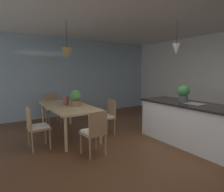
% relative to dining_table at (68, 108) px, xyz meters
% --- Properties ---
extents(ground_plane, '(10.00, 8.40, 0.04)m').
position_rel_dining_table_xyz_m(ground_plane, '(1.97, 1.00, -0.70)').
color(ground_plane, brown).
extents(ceiling_slab, '(10.00, 8.40, 0.12)m').
position_rel_dining_table_xyz_m(ceiling_slab, '(1.97, 1.00, 2.08)').
color(ceiling_slab, white).
extents(window_wall_left_glazing, '(0.06, 8.40, 2.70)m').
position_rel_dining_table_xyz_m(window_wall_left_glazing, '(-2.09, 1.00, 0.67)').
color(window_wall_left_glazing, '#9EB7C6').
rests_on(window_wall_left_glazing, ground_plane).
extents(dining_table, '(2.00, 0.94, 0.75)m').
position_rel_dining_table_xyz_m(dining_table, '(0.00, 0.00, 0.00)').
color(dining_table, tan).
rests_on(dining_table, ground_plane).
extents(chair_kitchen_end, '(0.42, 0.42, 0.87)m').
position_rel_dining_table_xyz_m(chair_kitchen_end, '(1.37, 0.00, -0.21)').
color(chair_kitchen_end, '#A87F56').
rests_on(chair_kitchen_end, ground_plane).
extents(chair_window_end, '(0.40, 0.40, 0.87)m').
position_rel_dining_table_xyz_m(chair_window_end, '(-1.37, 0.00, -0.21)').
color(chair_window_end, '#A87F56').
rests_on(chair_window_end, ground_plane).
extents(chair_near_right, '(0.41, 0.41, 0.87)m').
position_rel_dining_table_xyz_m(chair_near_right, '(0.45, -0.84, -0.21)').
color(chair_near_right, '#A87F56').
rests_on(chair_near_right, ground_plane).
extents(chair_far_right, '(0.42, 0.42, 0.87)m').
position_rel_dining_table_xyz_m(chair_far_right, '(0.45, 0.84, -0.21)').
color(chair_far_right, '#A87F56').
rests_on(chair_far_right, ground_plane).
extents(kitchen_island, '(2.16, 0.86, 0.91)m').
position_rel_dining_table_xyz_m(kitchen_island, '(1.96, 2.01, -0.22)').
color(kitchen_island, white).
rests_on(kitchen_island, ground_plane).
extents(pendant_over_table, '(0.25, 0.25, 0.84)m').
position_rel_dining_table_xyz_m(pendant_over_table, '(0.12, -0.03, 1.30)').
color(pendant_over_table, black).
extents(pendant_over_island_main, '(0.19, 0.19, 0.74)m').
position_rel_dining_table_xyz_m(pendant_over_island_main, '(1.54, 2.01, 1.39)').
color(pendant_over_island_main, black).
extents(potted_plant_on_island, '(0.25, 0.25, 0.37)m').
position_rel_dining_table_xyz_m(potted_plant_on_island, '(1.79, 2.01, 0.42)').
color(potted_plant_on_island, '#4C4C51').
rests_on(potted_plant_on_island, kitchen_island).
extents(potted_plant_on_table, '(0.26, 0.26, 0.39)m').
position_rel_dining_table_xyz_m(potted_plant_on_table, '(0.20, 0.12, 0.26)').
color(potted_plant_on_table, '#8C664C').
rests_on(potted_plant_on_table, dining_table).
extents(vase_on_dining_table, '(0.14, 0.14, 0.22)m').
position_rel_dining_table_xyz_m(vase_on_dining_table, '(-0.14, -0.00, 0.17)').
color(vase_on_dining_table, '#994C51').
rests_on(vase_on_dining_table, dining_table).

